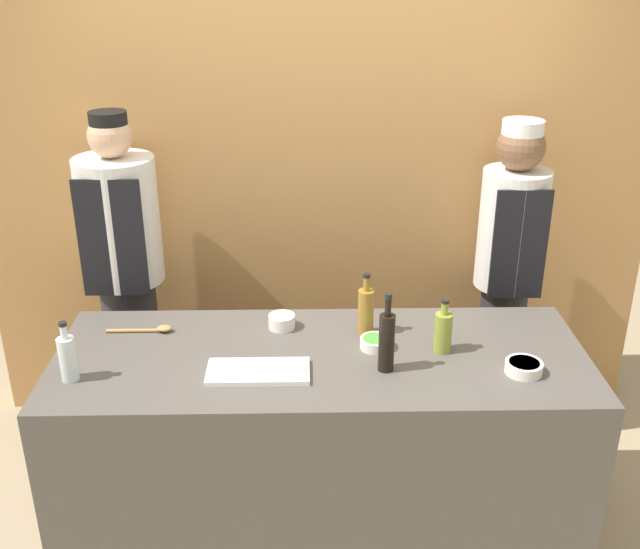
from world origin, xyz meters
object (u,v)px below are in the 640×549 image
at_px(bottle_soy, 387,341).
at_px(chef_right, 507,271).
at_px(chef_left, 126,274).
at_px(cutting_board, 258,372).
at_px(sauce_bowl_green, 376,342).
at_px(bottle_oil, 443,331).
at_px(bottle_clear, 68,357).
at_px(wooden_spoon, 150,329).
at_px(sauce_bowl_red, 282,321).
at_px(sauce_bowl_orange, 524,367).
at_px(bottle_vinegar, 366,310).

xyz_separation_m(bottle_soy, chef_right, (0.69, 0.87, -0.10)).
bearing_deg(chef_left, bottle_soy, -36.13).
bearing_deg(cutting_board, chef_right, 36.93).
height_order(sauce_bowl_green, chef_left, chef_left).
height_order(bottle_oil, bottle_clear, bottle_clear).
relative_size(cutting_board, wooden_spoon, 1.41).
bearing_deg(bottle_soy, bottle_clear, -177.86).
relative_size(bottle_soy, bottle_clear, 1.34).
xyz_separation_m(bottle_soy, chef_left, (-1.19, 0.87, -0.10)).
bearing_deg(chef_right, bottle_oil, -121.68).
height_order(bottle_soy, chef_left, chef_left).
bearing_deg(sauce_bowl_green, sauce_bowl_red, 154.72).
relative_size(sauce_bowl_green, bottle_oil, 0.56).
bearing_deg(chef_right, sauce_bowl_orange, -100.27).
relative_size(bottle_oil, bottle_soy, 0.71).
height_order(sauce_bowl_orange, wooden_spoon, sauce_bowl_orange).
xyz_separation_m(sauce_bowl_red, bottle_vinegar, (0.36, -0.05, 0.07)).
distance_m(bottle_oil, bottle_clear, 1.46).
relative_size(sauce_bowl_green, bottle_clear, 0.53).
bearing_deg(bottle_vinegar, bottle_oil, -28.09).
bearing_deg(bottle_oil, bottle_clear, -172.69).
bearing_deg(sauce_bowl_red, sauce_bowl_green, -25.28).
distance_m(sauce_bowl_green, bottle_oil, 0.28).
bearing_deg(sauce_bowl_orange, cutting_board, 179.32).
bearing_deg(sauce_bowl_green, bottle_clear, -169.62).
distance_m(sauce_bowl_red, bottle_soy, 0.55).
bearing_deg(sauce_bowl_orange, bottle_vinegar, 150.19).
xyz_separation_m(sauce_bowl_green, bottle_soy, (0.02, -0.17, 0.10)).
bearing_deg(bottle_oil, cutting_board, -167.50).
distance_m(bottle_soy, chef_right, 1.12).
bearing_deg(bottle_oil, sauce_bowl_green, 173.46).
distance_m(sauce_bowl_orange, cutting_board, 1.02).
bearing_deg(bottle_clear, wooden_spoon, 58.02).
xyz_separation_m(cutting_board, chef_left, (-0.70, 0.89, 0.02)).
xyz_separation_m(sauce_bowl_green, chef_right, (0.72, 0.70, 0.01)).
bearing_deg(wooden_spoon, sauce_bowl_red, 2.92).
bearing_deg(bottle_soy, sauce_bowl_green, 97.65).
bearing_deg(bottle_clear, cutting_board, 1.80).
bearing_deg(chef_right, wooden_spoon, -161.94).
xyz_separation_m(bottle_oil, bottle_soy, (-0.24, -0.14, 0.04)).
relative_size(cutting_board, bottle_vinegar, 1.44).
bearing_deg(bottle_vinegar, chef_right, 37.20).
bearing_deg(sauce_bowl_red, wooden_spoon, -177.08).
height_order(sauce_bowl_green, wooden_spoon, sauce_bowl_green).
height_order(bottle_oil, wooden_spoon, bottle_oil).
height_order(cutting_board, bottle_soy, bottle_soy).
xyz_separation_m(cutting_board, bottle_soy, (0.49, 0.02, 0.12)).
bearing_deg(sauce_bowl_orange, chef_left, 152.28).
height_order(bottle_vinegar, chef_left, chef_left).
relative_size(sauce_bowl_orange, cutting_board, 0.36).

